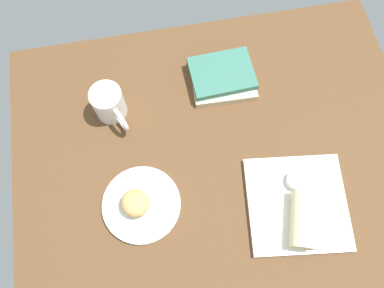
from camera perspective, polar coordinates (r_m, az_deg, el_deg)
The scene contains 8 objects.
dining_table at distance 106.20cm, azimuth 3.97°, elevation -2.85°, with size 110.00×90.00×4.00cm, color brown.
round_plate at distance 101.15cm, azimuth -7.44°, elevation -8.84°, with size 20.13×20.13×1.40cm, color white.
scone_pastry at distance 97.96cm, azimuth -8.37°, elevation -8.60°, with size 7.28×6.98×5.36cm, color #DFB164.
square_plate at distance 103.79cm, azimuth 15.17°, elevation -8.51°, with size 25.08×25.08×1.60cm, color white.
sauce_cup at distance 103.19cm, azimuth 15.15°, elevation -5.22°, with size 5.34×5.34×2.17cm.
breakfast_wrap at distance 99.46cm, azimuth 15.95°, elevation -10.60°, with size 5.86×5.86×13.95cm, color beige.
book_stack at distance 112.61cm, azimuth 4.49°, elevation 9.85°, with size 18.40×15.51×4.25cm.
coffee_mug at distance 107.07cm, azimuth -12.07°, elevation 5.79°, with size 9.02×13.20×10.09cm.
Camera 1 is at (-12.96, -30.15, 103.00)cm, focal length 36.23 mm.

